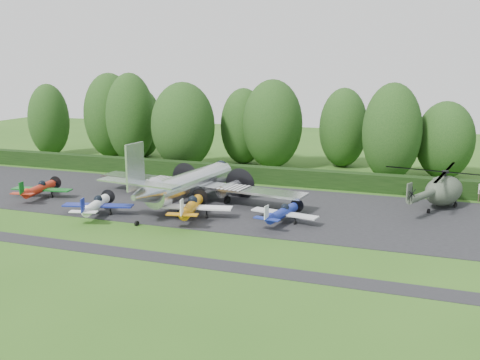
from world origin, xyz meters
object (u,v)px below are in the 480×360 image
(light_plane_red, at_px, (40,189))
(light_plane_blue, at_px, (282,213))
(light_plane_white, at_px, (96,205))
(helicopter, at_px, (444,188))
(light_plane_orange, at_px, (192,207))
(transport_plane, at_px, (190,183))

(light_plane_red, distance_m, light_plane_blue, 26.99)
(light_plane_white, bearing_deg, helicopter, 38.59)
(light_plane_orange, bearing_deg, light_plane_blue, 20.69)
(light_plane_white, bearing_deg, light_plane_orange, 27.17)
(transport_plane, relative_size, light_plane_white, 3.41)
(transport_plane, relative_size, light_plane_orange, 3.09)
(light_plane_white, height_order, light_plane_blue, light_plane_white)
(transport_plane, distance_m, light_plane_white, 9.72)
(light_plane_blue, bearing_deg, light_plane_red, 168.12)
(light_plane_red, distance_m, light_plane_white, 10.40)
(transport_plane, xyz_separation_m, light_plane_orange, (2.51, -5.16, -0.96))
(transport_plane, xyz_separation_m, light_plane_red, (-16.13, -3.43, -1.09))
(light_plane_red, xyz_separation_m, light_plane_orange, (18.63, -1.72, 0.13))
(light_plane_white, bearing_deg, light_plane_blue, 25.37)
(transport_plane, bearing_deg, light_plane_blue, -27.15)
(light_plane_orange, distance_m, helicopter, 25.20)
(transport_plane, height_order, light_plane_orange, transport_plane)
(light_plane_white, distance_m, helicopter, 34.13)
(transport_plane, height_order, light_plane_red, transport_plane)
(light_plane_orange, height_order, helicopter, helicopter)
(light_plane_white, xyz_separation_m, light_plane_blue, (17.30, 3.40, -0.06))
(light_plane_blue, bearing_deg, helicopter, 26.63)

